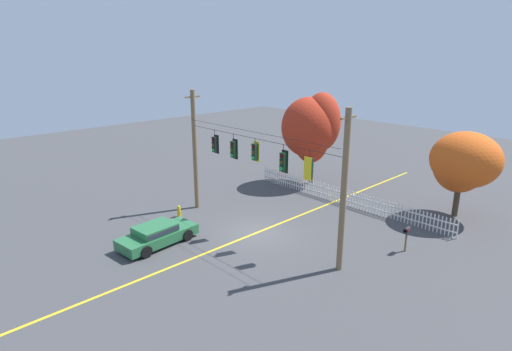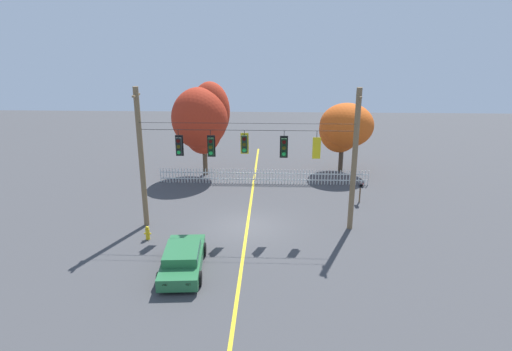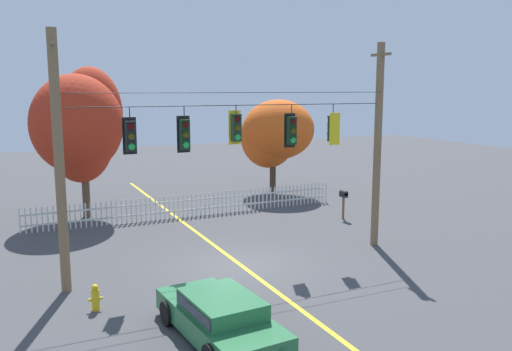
{
  "view_description": "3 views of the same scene",
  "coord_description": "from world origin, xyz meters",
  "px_view_note": "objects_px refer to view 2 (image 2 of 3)",
  "views": [
    {
      "loc": [
        16.15,
        -15.5,
        10.19
      ],
      "look_at": [
        -0.06,
        0.02,
        3.46
      ],
      "focal_mm": 29.55,
      "sensor_mm": 36.0,
      "label": 1
    },
    {
      "loc": [
        1.39,
        -22.25,
        10.15
      ],
      "look_at": [
        0.49,
        0.09,
        3.01
      ],
      "focal_mm": 30.09,
      "sensor_mm": 36.0,
      "label": 2
    },
    {
      "loc": [
        -7.09,
        -16.43,
        6.1
      ],
      "look_at": [
        0.86,
        0.53,
        3.03
      ],
      "focal_mm": 37.36,
      "sensor_mm": 36.0,
      "label": 3
    }
  ],
  "objects_px": {
    "traffic_signal_eastbound_side": "(244,144)",
    "traffic_signal_westbound_side": "(316,147)",
    "traffic_signal_southbound_primary": "(179,146)",
    "traffic_signal_northbound_primary": "(284,147)",
    "traffic_signal_northbound_secondary": "(211,147)",
    "fire_hydrant": "(148,233)",
    "roadside_mailbox": "(360,186)",
    "autumn_maple_near_fence": "(203,118)",
    "parked_car": "(183,258)",
    "autumn_maple_mid": "(344,127)"
  },
  "relations": [
    {
      "from": "traffic_signal_westbound_side",
      "to": "traffic_signal_eastbound_side",
      "type": "bearing_deg",
      "value": 179.72
    },
    {
      "from": "roadside_mailbox",
      "to": "traffic_signal_eastbound_side",
      "type": "bearing_deg",
      "value": -150.62
    },
    {
      "from": "parked_car",
      "to": "traffic_signal_westbound_side",
      "type": "bearing_deg",
      "value": 37.63
    },
    {
      "from": "traffic_signal_eastbound_side",
      "to": "parked_car",
      "type": "bearing_deg",
      "value": -117.25
    },
    {
      "from": "traffic_signal_eastbound_side",
      "to": "parked_car",
      "type": "xyz_separation_m",
      "value": [
        -2.54,
        -4.93,
        -4.2
      ]
    },
    {
      "from": "traffic_signal_westbound_side",
      "to": "parked_car",
      "type": "relative_size",
      "value": 0.33
    },
    {
      "from": "traffic_signal_northbound_secondary",
      "to": "roadside_mailbox",
      "type": "distance_m",
      "value": 10.48
    },
    {
      "from": "traffic_signal_eastbound_side",
      "to": "traffic_signal_southbound_primary",
      "type": "bearing_deg",
      "value": 180.0
    },
    {
      "from": "autumn_maple_near_fence",
      "to": "parked_car",
      "type": "relative_size",
      "value": 1.59
    },
    {
      "from": "autumn_maple_near_fence",
      "to": "roadside_mailbox",
      "type": "xyz_separation_m",
      "value": [
        10.98,
        -5.61,
        -3.32
      ]
    },
    {
      "from": "autumn_maple_near_fence",
      "to": "roadside_mailbox",
      "type": "bearing_deg",
      "value": -27.05
    },
    {
      "from": "traffic_signal_northbound_primary",
      "to": "roadside_mailbox",
      "type": "distance_m",
      "value": 7.39
    },
    {
      "from": "traffic_signal_northbound_secondary",
      "to": "autumn_maple_near_fence",
      "type": "distance_m",
      "value": 9.86
    },
    {
      "from": "traffic_signal_westbound_side",
      "to": "roadside_mailbox",
      "type": "xyz_separation_m",
      "value": [
        3.36,
        4.07,
        -3.54
      ]
    },
    {
      "from": "traffic_signal_northbound_secondary",
      "to": "roadside_mailbox",
      "type": "relative_size",
      "value": 1.1
    },
    {
      "from": "parked_car",
      "to": "roadside_mailbox",
      "type": "bearing_deg",
      "value": 42.69
    },
    {
      "from": "autumn_maple_mid",
      "to": "traffic_signal_westbound_side",
      "type": "bearing_deg",
      "value": -106.3
    },
    {
      "from": "traffic_signal_southbound_primary",
      "to": "traffic_signal_northbound_primary",
      "type": "bearing_deg",
      "value": 0.0
    },
    {
      "from": "traffic_signal_northbound_primary",
      "to": "traffic_signal_westbound_side",
      "type": "xyz_separation_m",
      "value": [
        1.72,
        -0.02,
        0.01
      ]
    },
    {
      "from": "autumn_maple_near_fence",
      "to": "autumn_maple_mid",
      "type": "height_order",
      "value": "autumn_maple_near_fence"
    },
    {
      "from": "traffic_signal_southbound_primary",
      "to": "traffic_signal_northbound_secondary",
      "type": "height_order",
      "value": "same"
    },
    {
      "from": "autumn_maple_near_fence",
      "to": "autumn_maple_mid",
      "type": "distance_m",
      "value": 10.94
    },
    {
      "from": "traffic_signal_northbound_primary",
      "to": "autumn_maple_near_fence",
      "type": "distance_m",
      "value": 11.32
    },
    {
      "from": "traffic_signal_eastbound_side",
      "to": "fire_hydrant",
      "type": "height_order",
      "value": "traffic_signal_eastbound_side"
    },
    {
      "from": "traffic_signal_northbound_secondary",
      "to": "fire_hydrant",
      "type": "height_order",
      "value": "traffic_signal_northbound_secondary"
    },
    {
      "from": "traffic_signal_northbound_secondary",
      "to": "parked_car",
      "type": "distance_m",
      "value": 6.41
    },
    {
      "from": "traffic_signal_eastbound_side",
      "to": "autumn_maple_mid",
      "type": "distance_m",
      "value": 13.07
    },
    {
      "from": "traffic_signal_northbound_secondary",
      "to": "fire_hydrant",
      "type": "distance_m",
      "value": 5.68
    },
    {
      "from": "traffic_signal_southbound_primary",
      "to": "parked_car",
      "type": "relative_size",
      "value": 0.33
    },
    {
      "from": "traffic_signal_northbound_primary",
      "to": "autumn_maple_near_fence",
      "type": "xyz_separation_m",
      "value": [
        -5.9,
        9.66,
        -0.21
      ]
    },
    {
      "from": "traffic_signal_westbound_side",
      "to": "traffic_signal_southbound_primary",
      "type": "bearing_deg",
      "value": 179.86
    },
    {
      "from": "autumn_maple_near_fence",
      "to": "parked_car",
      "type": "distance_m",
      "value": 15.13
    },
    {
      "from": "traffic_signal_southbound_primary",
      "to": "traffic_signal_eastbound_side",
      "type": "distance_m",
      "value": 3.54
    },
    {
      "from": "traffic_signal_northbound_primary",
      "to": "autumn_maple_near_fence",
      "type": "relative_size",
      "value": 0.21
    },
    {
      "from": "traffic_signal_northbound_primary",
      "to": "roadside_mailbox",
      "type": "relative_size",
      "value": 1.11
    },
    {
      "from": "roadside_mailbox",
      "to": "fire_hydrant",
      "type": "bearing_deg",
      "value": -154.29
    },
    {
      "from": "traffic_signal_eastbound_side",
      "to": "autumn_maple_near_fence",
      "type": "bearing_deg",
      "value": 111.42
    },
    {
      "from": "traffic_signal_northbound_primary",
      "to": "traffic_signal_westbound_side",
      "type": "relative_size",
      "value": 1.03
    },
    {
      "from": "autumn_maple_mid",
      "to": "parked_car",
      "type": "xyz_separation_m",
      "value": [
        -9.58,
        -15.88,
        -3.0
      ]
    },
    {
      "from": "traffic_signal_southbound_primary",
      "to": "autumn_maple_mid",
      "type": "height_order",
      "value": "traffic_signal_southbound_primary"
    },
    {
      "from": "traffic_signal_westbound_side",
      "to": "roadside_mailbox",
      "type": "distance_m",
      "value": 6.36
    },
    {
      "from": "traffic_signal_southbound_primary",
      "to": "traffic_signal_westbound_side",
      "type": "distance_m",
      "value": 7.36
    },
    {
      "from": "traffic_signal_southbound_primary",
      "to": "traffic_signal_northbound_secondary",
      "type": "relative_size",
      "value": 0.98
    },
    {
      "from": "roadside_mailbox",
      "to": "traffic_signal_northbound_secondary",
      "type": "bearing_deg",
      "value": -155.76
    },
    {
      "from": "traffic_signal_eastbound_side",
      "to": "traffic_signal_westbound_side",
      "type": "height_order",
      "value": "same"
    },
    {
      "from": "autumn_maple_near_fence",
      "to": "fire_hydrant",
      "type": "distance_m",
      "value": 12.27
    },
    {
      "from": "autumn_maple_mid",
      "to": "traffic_signal_northbound_primary",
      "type": "bearing_deg",
      "value": -114.24
    },
    {
      "from": "traffic_signal_northbound_secondary",
      "to": "roadside_mailbox",
      "type": "height_order",
      "value": "traffic_signal_northbound_secondary"
    },
    {
      "from": "traffic_signal_northbound_secondary",
      "to": "traffic_signal_southbound_primary",
      "type": "bearing_deg",
      "value": -179.99
    },
    {
      "from": "traffic_signal_eastbound_side",
      "to": "fire_hydrant",
      "type": "bearing_deg",
      "value": -159.92
    }
  ]
}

